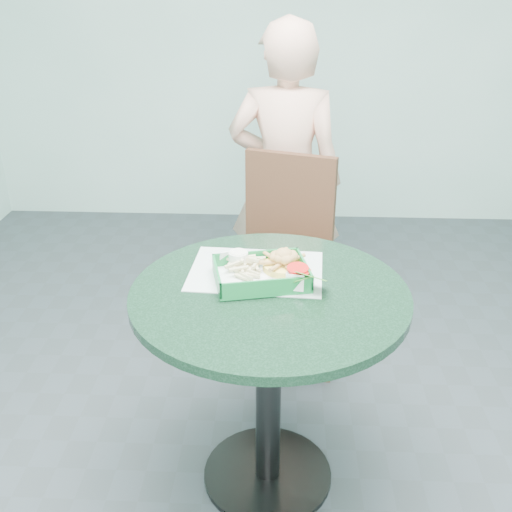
{
  "coord_description": "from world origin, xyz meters",
  "views": [
    {
      "loc": [
        0.03,
        -1.6,
        1.67
      ],
      "look_at": [
        -0.05,
        0.1,
        0.84
      ],
      "focal_mm": 42.0,
      "sensor_mm": 36.0,
      "label": 1
    }
  ],
  "objects_px": {
    "food_basket": "(261,283)",
    "crab_sandwich": "(287,268)",
    "cafe_table": "(269,342)",
    "diner_person": "(285,184)",
    "sauce_ramekin": "(244,260)",
    "dining_chair": "(289,246)"
  },
  "relations": [
    {
      "from": "diner_person",
      "to": "food_basket",
      "type": "relative_size",
      "value": 5.15
    },
    {
      "from": "dining_chair",
      "to": "food_basket",
      "type": "xyz_separation_m",
      "value": [
        -0.1,
        -0.78,
        0.24
      ]
    },
    {
      "from": "cafe_table",
      "to": "diner_person",
      "type": "xyz_separation_m",
      "value": [
        0.04,
        1.1,
        0.15
      ]
    },
    {
      "from": "cafe_table",
      "to": "dining_chair",
      "type": "height_order",
      "value": "dining_chair"
    },
    {
      "from": "cafe_table",
      "to": "dining_chair",
      "type": "relative_size",
      "value": 0.92
    },
    {
      "from": "cafe_table",
      "to": "food_basket",
      "type": "relative_size",
      "value": 3.03
    },
    {
      "from": "cafe_table",
      "to": "dining_chair",
      "type": "distance_m",
      "value": 0.83
    },
    {
      "from": "diner_person",
      "to": "sauce_ramekin",
      "type": "bearing_deg",
      "value": 88.71
    },
    {
      "from": "food_basket",
      "to": "crab_sandwich",
      "type": "distance_m",
      "value": 0.1
    },
    {
      "from": "dining_chair",
      "to": "crab_sandwich",
      "type": "distance_m",
      "value": 0.78
    },
    {
      "from": "crab_sandwich",
      "to": "cafe_table",
      "type": "bearing_deg",
      "value": -118.8
    },
    {
      "from": "dining_chair",
      "to": "food_basket",
      "type": "height_order",
      "value": "dining_chair"
    },
    {
      "from": "diner_person",
      "to": "crab_sandwich",
      "type": "xyz_separation_m",
      "value": [
        0.01,
        -1.01,
        0.07
      ]
    },
    {
      "from": "crab_sandwich",
      "to": "diner_person",
      "type": "bearing_deg",
      "value": 90.36
    },
    {
      "from": "cafe_table",
      "to": "dining_chair",
      "type": "xyz_separation_m",
      "value": [
        0.07,
        0.83,
        -0.05
      ]
    },
    {
      "from": "dining_chair",
      "to": "sauce_ramekin",
      "type": "xyz_separation_m",
      "value": [
        -0.15,
        -0.69,
        0.27
      ]
    },
    {
      "from": "diner_person",
      "to": "crab_sandwich",
      "type": "height_order",
      "value": "diner_person"
    },
    {
      "from": "cafe_table",
      "to": "diner_person",
      "type": "height_order",
      "value": "diner_person"
    },
    {
      "from": "dining_chair",
      "to": "food_basket",
      "type": "relative_size",
      "value": 3.27
    },
    {
      "from": "sauce_ramekin",
      "to": "crab_sandwich",
      "type": "bearing_deg",
      "value": -19.54
    },
    {
      "from": "diner_person",
      "to": "cafe_table",
      "type": "bearing_deg",
      "value": 94.21
    },
    {
      "from": "crab_sandwich",
      "to": "sauce_ramekin",
      "type": "distance_m",
      "value": 0.15
    }
  ]
}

